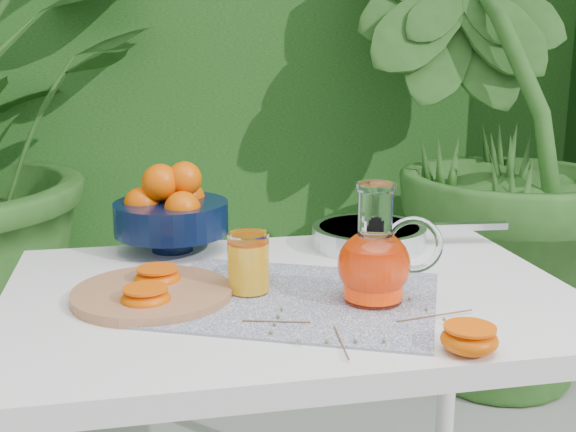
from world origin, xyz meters
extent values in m
cube|color=#154915|center=(0.00, 2.20, 1.25)|extent=(8.00, 1.20, 2.50)
imported|color=#2C571D|center=(0.98, 1.11, 0.85)|extent=(2.42, 2.42, 1.71)
cube|color=white|center=(0.08, 0.03, 0.73)|extent=(1.00, 0.70, 0.04)
cylinder|color=white|center=(-0.37, 0.33, 0.35)|extent=(0.04, 0.04, 0.71)
cylinder|color=white|center=(0.53, 0.33, 0.35)|extent=(0.04, 0.04, 0.71)
cube|color=#0D1A4B|center=(0.08, -0.02, 0.75)|extent=(0.58, 0.53, 0.00)
cylinder|color=#A56F4A|center=(-0.16, 0.03, 0.76)|extent=(0.36, 0.36, 0.02)
cylinder|color=black|center=(-0.12, 0.32, 0.77)|extent=(0.11, 0.11, 0.04)
cylinder|color=black|center=(-0.12, 0.32, 0.82)|extent=(0.31, 0.31, 0.07)
sphere|color=#D15802|center=(-0.17, 0.33, 0.85)|extent=(0.10, 0.10, 0.07)
sphere|color=#D15802|center=(-0.08, 0.37, 0.85)|extent=(0.10, 0.10, 0.07)
sphere|color=#D15802|center=(-0.09, 0.27, 0.85)|extent=(0.10, 0.10, 0.07)
sphere|color=#D15802|center=(-0.14, 0.38, 0.85)|extent=(0.10, 0.10, 0.07)
sphere|color=#D15802|center=(-0.13, 0.32, 0.90)|extent=(0.10, 0.10, 0.08)
sphere|color=#D15802|center=(-0.09, 0.32, 0.90)|extent=(0.09, 0.09, 0.07)
cylinder|color=white|center=(0.20, -0.07, 0.76)|extent=(0.13, 0.13, 0.01)
ellipsoid|color=white|center=(0.20, -0.07, 0.82)|extent=(0.16, 0.16, 0.12)
cylinder|color=white|center=(0.20, -0.07, 0.91)|extent=(0.07, 0.07, 0.08)
cylinder|color=white|center=(0.20, -0.07, 0.95)|extent=(0.08, 0.08, 0.01)
torus|color=white|center=(0.26, -0.09, 0.85)|extent=(0.10, 0.05, 0.10)
cylinder|color=#F83605|center=(0.20, -0.07, 0.80)|extent=(0.13, 0.13, 0.09)
cylinder|color=white|center=(0.00, 0.02, 0.81)|extent=(0.08, 0.08, 0.11)
cylinder|color=yellow|center=(0.00, 0.02, 0.80)|extent=(0.07, 0.07, 0.08)
cylinder|color=#F85207|center=(0.00, 0.02, 0.84)|extent=(0.06, 0.06, 0.00)
cylinder|color=silver|center=(0.30, 0.26, 0.77)|extent=(0.27, 0.27, 0.04)
cylinder|color=silver|center=(0.30, 0.26, 0.79)|extent=(0.23, 0.23, 0.01)
cube|color=silver|center=(0.51, 0.24, 0.79)|extent=(0.18, 0.04, 0.01)
ellipsoid|color=#D15802|center=(-0.17, -0.02, 0.77)|extent=(0.11, 0.11, 0.04)
cylinder|color=#F85207|center=(-0.17, -0.02, 0.79)|extent=(0.10, 0.10, 0.00)
ellipsoid|color=#D15802|center=(-0.15, 0.08, 0.77)|extent=(0.11, 0.11, 0.04)
cylinder|color=#F85207|center=(-0.15, 0.08, 0.79)|extent=(0.10, 0.10, 0.00)
ellipsoid|color=#D15802|center=(0.27, -0.28, 0.77)|extent=(0.11, 0.11, 0.04)
cylinder|color=#F85207|center=(0.27, -0.28, 0.79)|extent=(0.10, 0.10, 0.00)
cylinder|color=brown|center=(0.10, -0.23, 0.76)|extent=(0.01, 0.12, 0.00)
sphere|color=#5E703A|center=(0.04, -0.21, 0.76)|extent=(0.01, 0.01, 0.01)
sphere|color=#5E703A|center=(0.08, -0.22, 0.76)|extent=(0.01, 0.01, 0.01)
sphere|color=#5E703A|center=(0.12, -0.23, 0.76)|extent=(0.01, 0.01, 0.01)
sphere|color=#5E703A|center=(0.16, -0.24, 0.76)|extent=(0.01, 0.01, 0.01)
cylinder|color=brown|center=(0.28, -0.15, 0.76)|extent=(0.14, 0.03, 0.00)
sphere|color=#5E703A|center=(0.26, -0.08, 0.76)|extent=(0.01, 0.01, 0.01)
sphere|color=#5E703A|center=(0.27, -0.13, 0.76)|extent=(0.01, 0.01, 0.01)
sphere|color=#5E703A|center=(0.28, -0.18, 0.76)|extent=(0.01, 0.01, 0.01)
sphere|color=#5E703A|center=(0.29, -0.23, 0.76)|extent=(0.01, 0.01, 0.01)
cylinder|color=brown|center=(0.02, -0.13, 0.76)|extent=(0.10, 0.03, 0.00)
sphere|color=#5E703A|center=(0.01, -0.17, 0.76)|extent=(0.01, 0.01, 0.01)
sphere|color=#5E703A|center=(0.02, -0.14, 0.76)|extent=(0.01, 0.01, 0.01)
sphere|color=#5E703A|center=(0.03, -0.11, 0.76)|extent=(0.01, 0.01, 0.01)
sphere|color=#5E703A|center=(0.04, -0.08, 0.76)|extent=(0.01, 0.01, 0.01)
camera|label=1|loc=(-0.17, -1.16, 1.18)|focal=45.00mm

